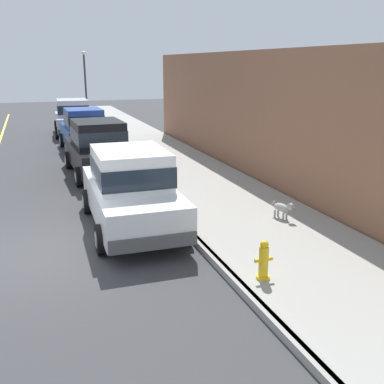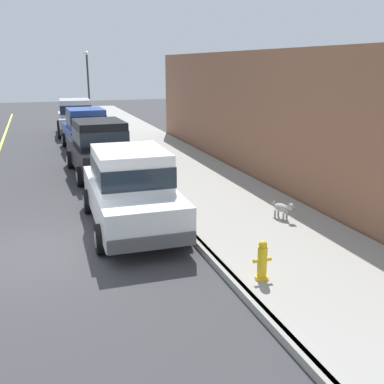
# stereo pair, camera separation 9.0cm
# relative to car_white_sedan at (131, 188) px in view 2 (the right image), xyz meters

# --- Properties ---
(ground_plane) EXTENTS (80.00, 80.00, 0.00)m
(ground_plane) POSITION_rel_car_white_sedan_xyz_m (-2.09, -0.91, -0.98)
(ground_plane) COLOR #38383A
(curb) EXTENTS (0.16, 64.00, 0.14)m
(curb) POSITION_rel_car_white_sedan_xyz_m (1.11, -0.91, -0.91)
(curb) COLOR gray
(curb) RESTS_ON ground
(sidewalk) EXTENTS (3.60, 64.00, 0.14)m
(sidewalk) POSITION_rel_car_white_sedan_xyz_m (2.91, -0.91, -0.91)
(sidewalk) COLOR #99968E
(sidewalk) RESTS_ON ground
(car_white_sedan) EXTENTS (2.10, 4.63, 1.92)m
(car_white_sedan) POSITION_rel_car_white_sedan_xyz_m (0.00, 0.00, 0.00)
(car_white_sedan) COLOR white
(car_white_sedan) RESTS_ON ground
(car_black_sedan) EXTENTS (2.15, 4.66, 1.92)m
(car_black_sedan) POSITION_rel_car_white_sedan_xyz_m (0.05, 5.65, 0.00)
(car_black_sedan) COLOR black
(car_black_sedan) RESTS_ON ground
(car_blue_hatchback) EXTENTS (2.05, 3.85, 1.88)m
(car_blue_hatchback) POSITION_rel_car_white_sedan_xyz_m (0.12, 10.62, -0.01)
(car_blue_hatchback) COLOR #28479E
(car_blue_hatchback) RESTS_ON ground
(car_silver_sedan) EXTENTS (2.16, 4.66, 1.92)m
(car_silver_sedan) POSITION_rel_car_white_sedan_xyz_m (0.10, 15.61, 0.00)
(car_silver_sedan) COLOR #BCBCC1
(car_silver_sedan) RESTS_ON ground
(dog_grey) EXTENTS (0.34, 0.73, 0.49)m
(dog_grey) POSITION_rel_car_white_sedan_xyz_m (3.53, -1.01, -0.55)
(dog_grey) COLOR #999691
(dog_grey) RESTS_ON sidewalk
(fire_hydrant) EXTENTS (0.34, 0.24, 0.72)m
(fire_hydrant) POSITION_rel_car_white_sedan_xyz_m (1.56, -3.71, -0.51)
(fire_hydrant) COLOR gold
(fire_hydrant) RESTS_ON sidewalk
(street_lamp) EXTENTS (0.36, 0.36, 4.42)m
(street_lamp) POSITION_rel_car_white_sedan_xyz_m (1.46, 20.66, 1.92)
(street_lamp) COLOR #2D2D33
(street_lamp) RESTS_ON sidewalk
(building_facade) EXTENTS (0.50, 20.00, 4.22)m
(building_facade) POSITION_rel_car_white_sedan_xyz_m (5.01, 3.79, 1.13)
(building_facade) COLOR #8C5B42
(building_facade) RESTS_ON ground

